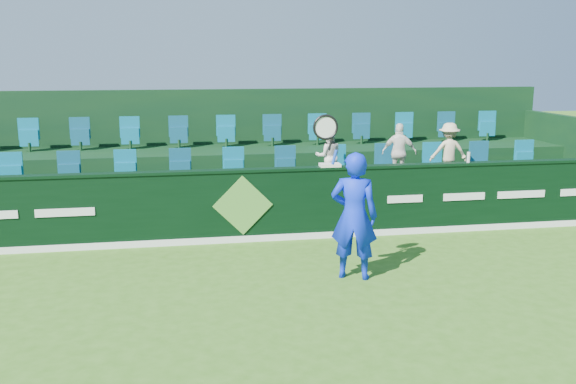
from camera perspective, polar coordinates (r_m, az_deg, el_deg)
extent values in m
plane|color=#346618|center=(8.23, -1.02, -12.02)|extent=(60.00, 60.00, 0.00)
cube|color=black|center=(11.81, -4.10, -1.31)|extent=(16.00, 0.20, 1.30)
cube|color=black|center=(11.67, -4.15, 1.92)|extent=(16.00, 0.24, 0.05)
cube|color=white|center=(11.85, -4.00, -4.21)|extent=(16.00, 0.02, 0.12)
cube|color=#559536|center=(11.68, -4.04, -1.20)|extent=(1.10, 0.02, 1.10)
cube|color=white|center=(11.78, -19.21, -1.73)|extent=(1.00, 0.01, 0.14)
cube|color=white|center=(12.39, 10.36, -0.61)|extent=(0.70, 0.01, 0.14)
cube|color=white|center=(12.85, 15.39, -0.40)|extent=(0.85, 0.01, 0.14)
cube|color=white|center=(13.41, 20.03, -0.20)|extent=(1.00, 0.01, 0.14)
cube|color=black|center=(12.93, -4.60, -1.30)|extent=(16.00, 2.00, 0.80)
cube|color=black|center=(14.73, -5.33, 1.31)|extent=(16.00, 1.80, 1.30)
cube|color=black|center=(15.61, -5.69, 4.31)|extent=(16.00, 0.20, 2.60)
cube|color=black|center=(16.38, 23.73, 2.66)|extent=(0.20, 4.00, 2.00)
cube|color=#0A6887|center=(13.18, -4.81, 2.06)|extent=(13.50, 0.50, 0.60)
cube|color=#0A6887|center=(14.88, -5.50, 5.11)|extent=(13.50, 0.50, 0.60)
imported|color=#0C28DC|center=(9.78, 5.89, -2.13)|extent=(0.84, 0.70, 1.96)
cylinder|color=#143FBF|center=(9.42, 4.15, 3.11)|extent=(0.10, 0.04, 0.22)
cylinder|color=black|center=(9.37, 3.82, 4.31)|extent=(0.08, 0.03, 0.20)
torus|color=black|center=(9.33, 3.36, 5.76)|extent=(0.46, 0.04, 0.46)
cylinder|color=silver|center=(9.33, 3.36, 5.76)|extent=(0.38, 0.01, 0.38)
imported|color=beige|center=(13.08, 3.63, 3.17)|extent=(0.58, 0.47, 1.13)
imported|color=white|center=(13.50, 9.87, 3.47)|extent=(0.77, 0.55, 1.21)
imported|color=beige|center=(13.91, 14.09, 3.51)|extent=(0.83, 0.55, 1.20)
cube|color=silver|center=(11.94, 3.75, 2.41)|extent=(0.38, 0.25, 0.06)
cylinder|color=silver|center=(12.86, 15.75, 3.00)|extent=(0.06, 0.06, 0.20)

